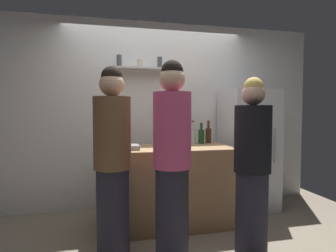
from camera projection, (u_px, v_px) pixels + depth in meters
The scene contains 14 objects.
ground_plane at pixel (176, 243), 2.82m from camera, with size 5.28×5.28×0.00m, color gray.
back_wall_assembly at pixel (155, 115), 3.97m from camera, with size 4.80×0.32×2.60m.
refrigerator at pixel (248, 149), 3.88m from camera, with size 0.67×0.69×1.64m.
counter at pixel (168, 186), 3.29m from camera, with size 1.57×0.71×0.93m, color #9E7A51.
baking_pan at pixel (123, 147), 3.05m from camera, with size 0.34×0.24×0.05m, color gray.
utensil_holder at pixel (167, 143), 3.24m from camera, with size 0.11×0.11×0.22m.
wine_bottle_pale_glass at pixel (193, 136), 3.58m from camera, with size 0.07×0.07×0.30m.
wine_bottle_amber_glass at pixel (208, 135), 3.69m from camera, with size 0.08×0.08×0.30m.
wine_bottle_green_glass at pixel (201, 136), 3.62m from camera, with size 0.08×0.08×0.27m.
wine_bottle_dark_glass at pixel (169, 136), 3.47m from camera, with size 0.07×0.07×0.30m.
water_bottle_plastic at pixel (110, 138), 3.37m from camera, with size 0.08×0.08×0.22m.
person_brown_jacket at pixel (113, 163), 2.52m from camera, with size 0.34×0.34×1.76m.
person_pink_top at pixel (172, 161), 2.47m from camera, with size 0.34×0.34×1.80m.
person_blonde at pixel (252, 167), 2.59m from camera, with size 0.34×0.34×1.67m.
Camera 1 is at (-0.69, -2.67, 1.35)m, focal length 29.55 mm.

